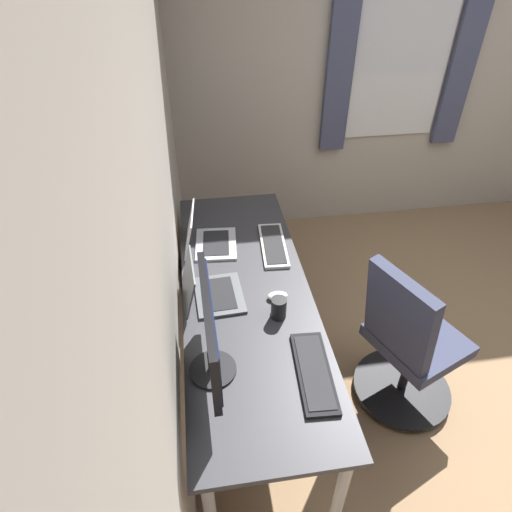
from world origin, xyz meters
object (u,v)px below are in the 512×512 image
keyboard_main (273,245)px  office_chair (407,346)px  coffee_mug (279,308)px  keyboard_spare (314,372)px  drawer_pedestal (235,294)px  monitor_primary (210,331)px  laptop_leftmost (206,238)px  mouse_main (278,296)px  laptop_left (207,290)px

keyboard_main → office_chair: (-0.61, -0.61, -0.28)m
keyboard_main → coffee_mug: coffee_mug is taller
keyboard_spare → keyboard_main: bearing=0.5°
drawer_pedestal → monitor_primary: (-0.87, 0.18, 0.62)m
drawer_pedestal → keyboard_main: 0.46m
drawer_pedestal → coffee_mug: coffee_mug is taller
laptop_leftmost → office_chair: bearing=-124.2°
laptop_leftmost → office_chair: office_chair is taller
coffee_mug → keyboard_spare: bearing=-166.4°
laptop_leftmost → keyboard_spare: 1.05m
drawer_pedestal → mouse_main: 0.65m
drawer_pedestal → keyboard_spare: bearing=-165.8°
laptop_left → coffee_mug: 0.37m
keyboard_spare → office_chair: (0.29, -0.61, -0.28)m
laptop_left → office_chair: office_chair is taller
drawer_pedestal → office_chair: (-0.65, -0.85, 0.11)m
keyboard_spare → mouse_main: mouse_main is taller
keyboard_main → mouse_main: size_ratio=4.12×
monitor_primary → laptop_leftmost: (0.89, -0.02, -0.19)m
monitor_primary → mouse_main: bearing=-41.7°
keyboard_spare → coffee_mug: (0.35, 0.08, 0.04)m
drawer_pedestal → laptop_left: bearing=157.7°
drawer_pedestal → keyboard_spare: (-0.95, -0.24, 0.39)m
coffee_mug → laptop_left: bearing=61.5°
monitor_primary → coffee_mug: bearing=-50.4°
keyboard_spare → office_chair: office_chair is taller
mouse_main → coffee_mug: 0.13m
drawer_pedestal → keyboard_main: bearing=-100.4°
laptop_leftmost → coffee_mug: 0.69m
drawer_pedestal → coffee_mug: bearing=-165.4°
laptop_left → keyboard_main: (0.38, -0.40, -0.04)m
laptop_leftmost → mouse_main: laptop_leftmost is taller
mouse_main → drawer_pedestal: bearing=20.1°
monitor_primary → keyboard_main: 0.95m
keyboard_main → laptop_leftmost: bearing=80.1°
monitor_primary → office_chair: size_ratio=0.60×
monitor_primary → keyboard_spare: bearing=-100.6°
drawer_pedestal → mouse_main: mouse_main is taller
monitor_primary → mouse_main: 0.57m
keyboard_main → monitor_primary: bearing=153.8°
keyboard_spare → mouse_main: 0.48m
monitor_primary → mouse_main: (0.39, -0.35, -0.23)m
laptop_leftmost → mouse_main: 0.60m
keyboard_spare → monitor_primary: bearing=79.4°
laptop_left → coffee_mug: (-0.18, -0.33, 0.00)m
keyboard_spare → laptop_left: bearing=37.9°
mouse_main → coffee_mug: bearing=171.0°
laptop_left → drawer_pedestal: bearing=-22.3°
mouse_main → coffee_mug: coffee_mug is taller
monitor_primary → laptop_leftmost: bearing=-1.4°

